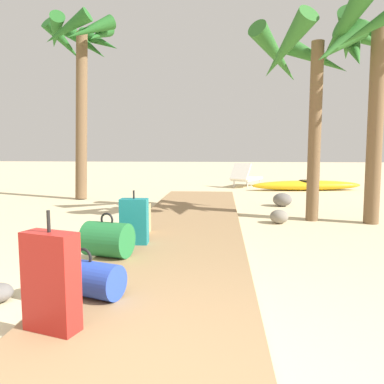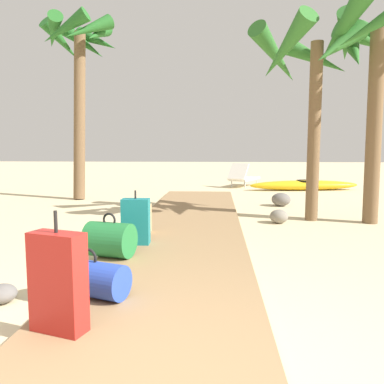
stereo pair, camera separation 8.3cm
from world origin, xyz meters
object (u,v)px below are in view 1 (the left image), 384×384
at_px(duffel_bag_green, 107,239).
at_px(duffel_bag_blue, 84,278).
at_px(lounge_chair, 246,177).
at_px(kayak, 307,185).
at_px(suitcase_red, 51,282).
at_px(palm_tree_far_right, 381,48).
at_px(palm_tree_far_left, 81,56).
at_px(backpack_tan, 140,215).
at_px(suitcase_teal, 134,221).
at_px(palm_tree_near_right, 311,65).

bearing_deg(duffel_bag_green, duffel_bag_blue, -82.73).
distance_m(lounge_chair, kayak, 2.07).
distance_m(duffel_bag_blue, suitcase_red, 0.66).
relative_size(duffel_bag_green, palm_tree_far_right, 0.16).
xyz_separation_m(palm_tree_far_left, lounge_chair, (4.38, 3.28, -3.31)).
distance_m(duffel_bag_green, palm_tree_far_right, 5.44).
distance_m(suitcase_red, palm_tree_far_left, 8.48).
bearing_deg(backpack_tan, palm_tree_far_left, 118.56).
xyz_separation_m(duffel_bag_blue, suitcase_teal, (0.02, 1.79, 0.14)).
height_order(suitcase_red, palm_tree_near_right, palm_tree_near_right).
bearing_deg(backpack_tan, kayak, 60.12).
xyz_separation_m(backpack_tan, palm_tree_near_right, (2.76, 1.66, 2.45)).
height_order(backpack_tan, suitcase_red, suitcase_red).
bearing_deg(palm_tree_near_right, palm_tree_far_right, -17.16).
distance_m(suitcase_red, suitcase_teal, 2.43).
bearing_deg(kayak, backpack_tan, -119.88).
xyz_separation_m(suitcase_teal, palm_tree_far_left, (-2.45, 5.03, 3.26)).
height_order(suitcase_red, lounge_chair, suitcase_red).
xyz_separation_m(backpack_tan, lounge_chair, (2.01, 7.63, -0.01)).
bearing_deg(suitcase_red, palm_tree_near_right, 60.41).
xyz_separation_m(suitcase_red, suitcase_teal, (0.02, 2.43, -0.05)).
bearing_deg(palm_tree_near_right, suitcase_teal, -138.92).
distance_m(backpack_tan, lounge_chair, 7.89).
xyz_separation_m(backpack_tan, duffel_bag_green, (-0.10, -1.29, -0.06)).
relative_size(duffel_bag_green, suitcase_red, 0.72).
xyz_separation_m(backpack_tan, palm_tree_far_left, (-2.37, 4.36, 3.30)).
bearing_deg(suitcase_red, duffel_bag_blue, 90.14).
height_order(palm_tree_far_right, palm_tree_near_right, palm_tree_far_right).
relative_size(suitcase_teal, palm_tree_far_left, 0.15).
relative_size(duffel_bag_blue, duffel_bag_green, 1.21).
bearing_deg(lounge_chair, suitcase_teal, -103.10).
bearing_deg(duffel_bag_blue, palm_tree_far_left, 109.54).
xyz_separation_m(backpack_tan, palm_tree_far_right, (3.82, 1.33, 2.64)).
bearing_deg(suitcase_red, suitcase_teal, 89.45).
bearing_deg(kayak, palm_tree_far_right, -90.04).
bearing_deg(palm_tree_near_right, kayak, 77.93).
distance_m(suitcase_teal, palm_tree_far_left, 6.48).
height_order(duffel_bag_blue, palm_tree_far_right, palm_tree_far_right).
bearing_deg(palm_tree_near_right, duffel_bag_green, -134.04).
bearing_deg(backpack_tan, duffel_bag_blue, -88.84).
height_order(palm_tree_far_right, lounge_chair, palm_tree_far_right).
distance_m(backpack_tan, kayak, 7.69).
distance_m(palm_tree_far_left, palm_tree_near_right, 5.86).
xyz_separation_m(palm_tree_far_left, palm_tree_far_right, (6.20, -3.02, -0.66)).
relative_size(duffel_bag_blue, suitcase_teal, 1.03).
relative_size(palm_tree_far_left, kayak, 1.32).
relative_size(duffel_bag_green, suitcase_teal, 0.86).
xyz_separation_m(duffel_bag_blue, palm_tree_near_right, (2.71, 4.13, 2.55)).
bearing_deg(palm_tree_far_left, suitcase_teal, -64.08).
xyz_separation_m(palm_tree_far_right, kayak, (0.00, 5.33, -2.82)).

